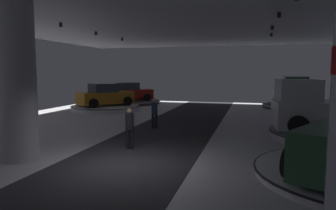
{
  "coord_description": "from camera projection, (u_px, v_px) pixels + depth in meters",
  "views": [
    {
      "loc": [
        3.94,
        -9.03,
        2.96
      ],
      "look_at": [
        0.08,
        5.28,
        1.4
      ],
      "focal_mm": 33.44,
      "sensor_mm": 36.0,
      "label": 1
    }
  ],
  "objects": [
    {
      "name": "ground",
      "position": [
        123.0,
        166.0,
        10.01
      ],
      "size": [
        24.0,
        44.0,
        0.06
      ],
      "color": "silver"
    },
    {
      "name": "column_left",
      "position": [
        16.0,
        79.0,
        10.37
      ],
      "size": [
        1.28,
        1.28,
        5.5
      ],
      "color": "#ADADB2",
      "rests_on": "ground"
    },
    {
      "name": "display_platform_far_left",
      "position": [
        106.0,
        108.0,
        24.29
      ],
      "size": [
        5.24,
        5.24,
        0.38
      ],
      "color": "silver",
      "rests_on": "ground"
    },
    {
      "name": "display_car_far_left",
      "position": [
        105.0,
        96.0,
        24.18
      ],
      "size": [
        3.96,
        4.44,
        1.71
      ],
      "color": "#B77519",
      "rests_on": "display_platform_far_left"
    },
    {
      "name": "display_platform_deep_right",
      "position": [
        298.0,
        106.0,
        25.81
      ],
      "size": [
        5.68,
        5.68,
        0.28
      ],
      "color": "#333338",
      "rests_on": "ground"
    },
    {
      "name": "pickup_truck_deep_right",
      "position": [
        298.0,
        93.0,
        26.01
      ],
      "size": [
        2.78,
        5.36,
        2.3
      ],
      "color": "#2D5638",
      "rests_on": "display_platform_deep_right"
    },
    {
      "name": "display_platform_mid_right",
      "position": [
        336.0,
        135.0,
        13.74
      ],
      "size": [
        5.68,
        5.68,
        0.34
      ],
      "color": "#B7B7BC",
      "rests_on": "ground"
    },
    {
      "name": "pickup_truck_mid_right",
      "position": [
        330.0,
        111.0,
        13.68
      ],
      "size": [
        5.46,
        3.01,
        2.3
      ],
      "color": "silver",
      "rests_on": "display_platform_mid_right"
    },
    {
      "name": "display_platform_deep_left",
      "position": [
        130.0,
        102.0,
        29.55
      ],
      "size": [
        5.79,
        5.79,
        0.28
      ],
      "color": "#333338",
      "rests_on": "ground"
    },
    {
      "name": "display_car_deep_left",
      "position": [
        129.0,
        93.0,
        29.44
      ],
      "size": [
        4.47,
        3.89,
        1.71
      ],
      "color": "maroon",
      "rests_on": "display_platform_deep_left"
    },
    {
      "name": "visitor_walking_near",
      "position": [
        130.0,
        126.0,
        12.04
      ],
      "size": [
        0.32,
        0.32,
        1.59
      ],
      "color": "black",
      "rests_on": "ground"
    },
    {
      "name": "visitor_walking_far",
      "position": [
        154.0,
        111.0,
        16.46
      ],
      "size": [
        0.32,
        0.32,
        1.59
      ],
      "color": "black",
      "rests_on": "ground"
    }
  ]
}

